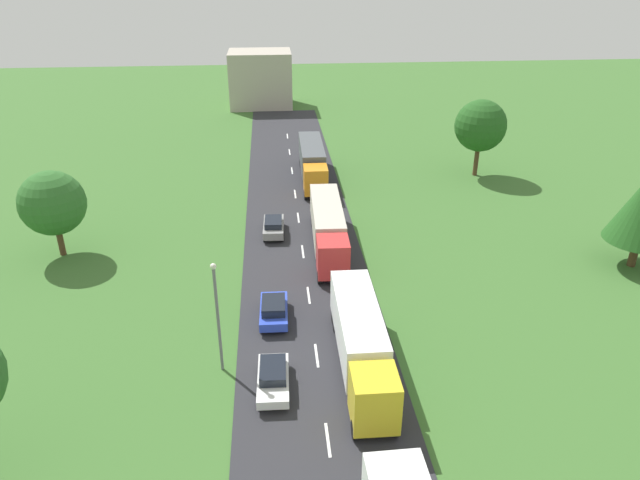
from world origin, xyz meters
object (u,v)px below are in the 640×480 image
(truck_fourth, at_px, (312,161))
(car_fifth, at_px, (274,226))
(car_third, at_px, (273,378))
(truck_third, at_px, (328,226))
(truck_second, at_px, (361,341))
(tree_elm, at_px, (52,203))
(car_fourth, at_px, (274,310))
(distant_building, at_px, (261,79))
(tree_birch, at_px, (481,126))
(lamppost_second, at_px, (217,312))

(truck_fourth, relative_size, car_fifth, 3.03)
(car_third, bearing_deg, truck_fourth, 81.99)
(truck_fourth, relative_size, car_third, 2.99)
(truck_third, bearing_deg, car_third, -105.63)
(truck_second, distance_m, tree_elm, 28.67)
(truck_third, xyz_separation_m, car_fourth, (-4.81, -10.65, -1.21))
(truck_second, bearing_deg, truck_fourth, 90.60)
(tree_elm, distance_m, distant_building, 55.31)
(truck_second, height_order, car_fourth, truck_second)
(car_fifth, xyz_separation_m, tree_birch, (23.31, 13.97, 4.90))
(truck_second, xyz_separation_m, truck_third, (-0.32, 16.46, -0.07))
(truck_second, height_order, distant_building, distant_building)
(car_fourth, relative_size, tree_elm, 0.57)
(lamppost_second, bearing_deg, truck_third, 62.84)
(truck_fourth, distance_m, car_fifth, 14.94)
(truck_fourth, bearing_deg, car_fourth, -99.71)
(car_fifth, height_order, tree_elm, tree_elm)
(car_third, distance_m, lamppost_second, 4.99)
(truck_second, distance_m, truck_fourth, 33.72)
(tree_birch, bearing_deg, lamppost_second, -129.23)
(truck_third, distance_m, truck_fourth, 17.26)
(truck_second, relative_size, car_fourth, 2.86)
(car_third, distance_m, car_fifth, 20.85)
(car_fourth, xyz_separation_m, lamppost_second, (-3.23, -5.03, 3.28))
(truck_third, xyz_separation_m, car_fifth, (-4.61, 3.10, -1.21))
(car_fourth, distance_m, car_fifth, 13.76)
(car_fourth, bearing_deg, tree_elm, 146.95)
(truck_second, height_order, truck_third, truck_second)
(car_fifth, distance_m, tree_elm, 18.36)
(truck_second, xyz_separation_m, truck_fourth, (-0.35, 33.72, 0.04))
(truck_fourth, xyz_separation_m, car_fourth, (-4.78, -27.91, -1.32))
(car_fifth, bearing_deg, truck_second, -75.86)
(truck_fourth, distance_m, car_third, 35.38)
(truck_third, bearing_deg, car_fourth, -114.32)
(car_third, relative_size, tree_birch, 0.50)
(truck_second, bearing_deg, lamppost_second, 174.68)
(truck_second, distance_m, tree_birch, 38.41)
(car_fifth, bearing_deg, tree_elm, -172.67)
(truck_third, xyz_separation_m, distant_building, (-5.83, 53.58, 2.36))
(car_fourth, distance_m, distant_building, 64.33)
(truck_third, height_order, tree_birch, tree_birch)
(truck_fourth, bearing_deg, lamppost_second, -103.67)
(car_third, relative_size, tree_elm, 0.59)
(car_third, bearing_deg, car_fifth, 89.04)
(lamppost_second, bearing_deg, car_third, -33.79)
(lamppost_second, relative_size, tree_birch, 0.85)
(truck_third, relative_size, truck_fourth, 1.01)
(truck_fourth, height_order, distant_building, distant_building)
(car_fourth, relative_size, tree_birch, 0.49)
(truck_fourth, xyz_separation_m, car_fifth, (-4.58, -14.16, -1.32))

